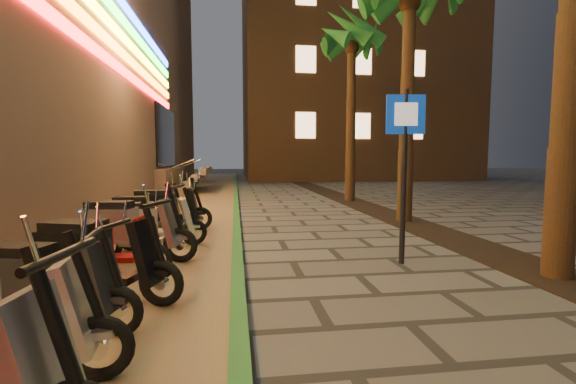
{
  "coord_description": "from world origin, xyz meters",
  "views": [
    {
      "loc": [
        -0.92,
        -2.78,
        1.69
      ],
      "look_at": [
        -0.15,
        2.77,
        1.2
      ],
      "focal_mm": 24.0,
      "sensor_mm": 36.0,
      "label": 1
    }
  ],
  "objects": [
    {
      "name": "green_curb",
      "position": [
        -0.9,
        10.0,
        0.05
      ],
      "size": [
        0.18,
        60.0,
        0.1
      ],
      "primitive_type": "cube",
      "color": "#296E2D",
      "rests_on": "ground"
    },
    {
      "name": "scooter_11",
      "position": [
        -2.82,
        5.47,
        0.51
      ],
      "size": [
        1.67,
        0.59,
        1.18
      ],
      "rotation": [
        0.0,
        0.0,
        0.04
      ],
      "color": "black",
      "rests_on": "ground"
    },
    {
      "name": "scooter_9",
      "position": [
        -2.67,
        3.71,
        0.56
      ],
      "size": [
        1.85,
        0.82,
        1.3
      ],
      "rotation": [
        0.0,
        0.0,
        -0.19
      ],
      "color": "black",
      "rests_on": "ground"
    },
    {
      "name": "scooter_6",
      "position": [
        -2.76,
        1.13,
        0.49
      ],
      "size": [
        1.59,
        0.77,
        1.12
      ],
      "rotation": [
        0.0,
        0.0,
        -0.25
      ],
      "color": "black",
      "rests_on": "ground"
    },
    {
      "name": "scooter_12",
      "position": [
        -2.58,
        6.38,
        0.54
      ],
      "size": [
        1.77,
        0.62,
        1.25
      ],
      "rotation": [
        0.0,
        0.0,
        0.03
      ],
      "color": "black",
      "rests_on": "ground"
    },
    {
      "name": "scooter_10",
      "position": [
        -2.47,
        4.55,
        0.5
      ],
      "size": [
        1.62,
        0.85,
        1.15
      ],
      "rotation": [
        0.0,
        0.0,
        0.29
      ],
      "color": "black",
      "rests_on": "ground"
    },
    {
      "name": "scooter_8",
      "position": [
        -2.79,
        2.89,
        0.47
      ],
      "size": [
        1.53,
        0.54,
        1.08
      ],
      "rotation": [
        0.0,
        0.0,
        -0.05
      ],
      "color": "black",
      "rests_on": "ground"
    },
    {
      "name": "apartment_block",
      "position": [
        9.0,
        32.0,
        12.5
      ],
      "size": [
        18.0,
        16.06,
        25.0
      ],
      "color": "brown",
      "rests_on": "ground"
    },
    {
      "name": "scooter_7",
      "position": [
        -2.56,
        1.91,
        0.54
      ],
      "size": [
        1.74,
        0.93,
        1.24
      ],
      "rotation": [
        0.0,
        0.0,
        -0.31
      ],
      "color": "black",
      "rests_on": "ground"
    },
    {
      "name": "planting_strip",
      "position": [
        3.6,
        5.0,
        0.01
      ],
      "size": [
        1.2,
        40.0,
        0.02
      ],
      "primitive_type": "cube",
      "color": "black",
      "rests_on": "ground"
    },
    {
      "name": "ground",
      "position": [
        0.0,
        0.0,
        0.0
      ],
      "size": [
        120.0,
        120.0,
        0.0
      ],
      "primitive_type": "plane",
      "color": "#474442",
      "rests_on": "ground"
    },
    {
      "name": "parking_strip",
      "position": [
        -2.6,
        10.0,
        0.01
      ],
      "size": [
        3.4,
        60.0,
        0.01
      ],
      "primitive_type": "cube",
      "color": "#8C7251",
      "rests_on": "ground"
    },
    {
      "name": "pedestrian_sign",
      "position": [
        1.73,
        3.0,
        1.79
      ],
      "size": [
        0.61,
        0.12,
        2.76
      ],
      "rotation": [
        0.0,
        0.0,
        -0.14
      ],
      "color": "black",
      "rests_on": "ground"
    },
    {
      "name": "palm_c",
      "position": [
        3.6,
        7.0,
        5.73
      ],
      "size": [
        2.97,
        3.02,
        6.91
      ],
      "color": "#472D19",
      "rests_on": "ground"
    },
    {
      "name": "palm_d",
      "position": [
        3.6,
        12.0,
        5.94
      ],
      "size": [
        2.97,
        3.02,
        7.16
      ],
      "color": "#472D19",
      "rests_on": "ground"
    }
  ]
}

